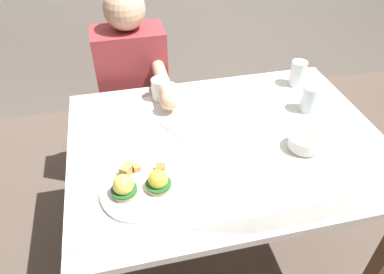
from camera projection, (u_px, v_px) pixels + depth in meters
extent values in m
plane|color=brown|center=(219.00, 250.00, 1.86)|extent=(6.00, 6.00, 0.00)
cube|color=white|center=(228.00, 143.00, 1.40)|extent=(1.20, 0.90, 0.03)
cube|color=#3F7F51|center=(268.00, 223.00, 1.09)|extent=(1.20, 0.06, 0.00)
cube|color=#3F7F51|center=(202.00, 87.00, 1.69)|extent=(1.20, 0.06, 0.00)
cube|color=brown|center=(96.00, 164.00, 1.84)|extent=(0.06, 0.06, 0.71)
cube|color=brown|center=(296.00, 133.00, 2.03)|extent=(0.06, 0.06, 0.71)
cylinder|color=white|center=(142.00, 190.00, 1.18)|extent=(0.27, 0.27, 0.01)
cylinder|color=tan|center=(125.00, 192.00, 1.16)|extent=(0.08, 0.08, 0.02)
cylinder|color=#236028|center=(124.00, 189.00, 1.15)|extent=(0.08, 0.08, 0.01)
sphere|color=#F7DB56|center=(123.00, 185.00, 1.14)|extent=(0.07, 0.07, 0.07)
cylinder|color=tan|center=(159.00, 186.00, 1.18)|extent=(0.08, 0.08, 0.02)
cylinder|color=#236028|center=(158.00, 184.00, 1.17)|extent=(0.08, 0.08, 0.01)
sphere|color=yellow|center=(158.00, 179.00, 1.15)|extent=(0.06, 0.06, 0.06)
cube|color=tan|center=(137.00, 168.00, 1.24)|extent=(0.03, 0.03, 0.02)
cube|color=#AD7038|center=(160.00, 169.00, 1.23)|extent=(0.04, 0.04, 0.03)
cube|color=tan|center=(125.00, 172.00, 1.22)|extent=(0.04, 0.04, 0.03)
cube|color=tan|center=(126.00, 172.00, 1.21)|extent=(0.03, 0.03, 0.04)
cube|color=tan|center=(128.00, 168.00, 1.23)|extent=(0.04, 0.04, 0.03)
cylinder|color=white|center=(303.00, 147.00, 1.35)|extent=(0.10, 0.10, 0.01)
cylinder|color=white|center=(305.00, 142.00, 1.33)|extent=(0.12, 0.12, 0.04)
cube|color=#B7E093|center=(305.00, 136.00, 1.36)|extent=(0.04, 0.04, 0.03)
cube|color=#F4A85B|center=(305.00, 142.00, 1.33)|extent=(0.04, 0.04, 0.03)
cube|color=#F4DB66|center=(309.00, 140.00, 1.33)|extent=(0.02, 0.02, 0.02)
cube|color=#B7E093|center=(306.00, 141.00, 1.33)|extent=(0.03, 0.03, 0.02)
cube|color=#B7E093|center=(304.00, 141.00, 1.32)|extent=(0.03, 0.03, 0.03)
cube|color=#EA6B70|center=(301.00, 141.00, 1.34)|extent=(0.03, 0.03, 0.03)
cube|color=#F4DB66|center=(312.00, 137.00, 1.33)|extent=(0.02, 0.02, 0.02)
cube|color=#F4A85B|center=(307.00, 140.00, 1.33)|extent=(0.03, 0.03, 0.03)
cylinder|color=white|center=(161.00, 89.00, 1.59)|extent=(0.08, 0.08, 0.09)
cylinder|color=black|center=(160.00, 81.00, 1.56)|extent=(0.07, 0.07, 0.01)
torus|color=white|center=(170.00, 87.00, 1.59)|extent=(0.06, 0.02, 0.06)
cube|color=silver|center=(169.00, 129.00, 1.44)|extent=(0.07, 0.11, 0.00)
cube|color=silver|center=(182.00, 138.00, 1.40)|extent=(0.04, 0.04, 0.00)
cylinder|color=silver|center=(298.00, 73.00, 1.67)|extent=(0.07, 0.07, 0.12)
cylinder|color=silver|center=(297.00, 76.00, 1.68)|extent=(0.06, 0.06, 0.09)
cylinder|color=silver|center=(310.00, 99.00, 1.51)|extent=(0.07, 0.07, 0.11)
cylinder|color=silver|center=(309.00, 103.00, 1.52)|extent=(0.07, 0.07, 0.07)
cylinder|color=#33333D|center=(127.00, 161.00, 2.05)|extent=(0.11, 0.11, 0.45)
cylinder|color=#33333D|center=(159.00, 156.00, 2.08)|extent=(0.11, 0.11, 0.45)
cube|color=#993338|center=(132.00, 77.00, 1.84)|extent=(0.34, 0.20, 0.50)
sphere|color=#DBAD89|center=(124.00, 9.00, 1.62)|extent=(0.19, 0.19, 0.19)
cylinder|color=#DBAD89|center=(163.00, 82.00, 1.61)|extent=(0.06, 0.30, 0.06)
sphere|color=#DBAD89|center=(169.00, 100.00, 1.50)|extent=(0.08, 0.08, 0.08)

